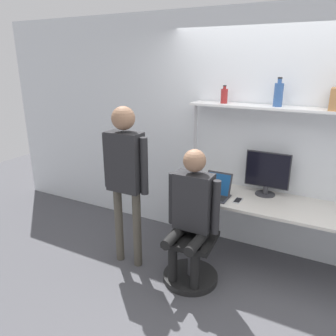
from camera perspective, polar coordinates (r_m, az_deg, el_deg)
The scene contains 12 objects.
ground_plane at distance 3.65m, azimuth 14.74°, elevation -18.52°, with size 12.00×12.00×0.00m, color #4C4C51.
wall_back at distance 3.75m, azimuth 19.04°, elevation 4.88°, with size 8.00×0.06×2.70m.
desk at distance 3.62m, azimuth 16.95°, elevation -6.73°, with size 1.99×0.67×0.75m.
shelf_unit at distance 3.55m, azimuth 18.77°, elevation 6.44°, with size 1.89×0.28×1.71m.
monitor at distance 3.69m, azimuth 16.89°, elevation -0.78°, with size 0.47×0.21×0.48m.
laptop at distance 3.59m, azimuth 8.51°, elevation -3.83°, with size 0.28×0.26×0.25m.
cell_phone at distance 3.53m, azimuth 12.06°, elevation -5.56°, with size 0.07×0.15×0.01m.
office_chair at distance 3.45m, azimuth 4.25°, elevation -14.43°, with size 0.56×0.56×0.94m.
person_seated at distance 3.15m, azimuth 4.15°, elevation -6.84°, with size 0.53×0.47×1.38m.
person_standing at distance 3.37m, azimuth -7.44°, elevation 0.10°, with size 0.53×0.23×1.74m.
bottle_blue at distance 3.51m, azimuth 18.68°, elevation 12.08°, with size 0.09×0.09×0.28m.
bottle_red at distance 3.65m, azimuth 9.76°, elevation 12.31°, with size 0.07×0.07×0.19m.
Camera 1 is at (0.55, -2.90, 2.15)m, focal length 35.00 mm.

